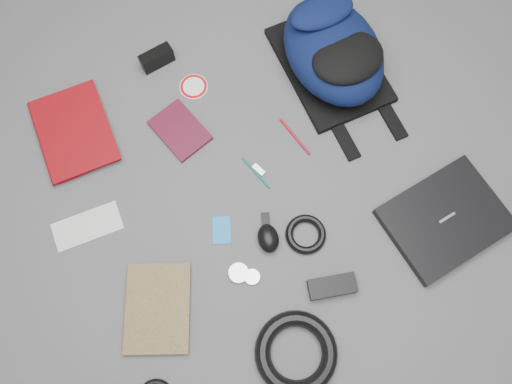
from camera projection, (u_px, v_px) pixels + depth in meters
name	position (u px, v px, depth m)	size (l,w,h in m)	color
ground	(256.00, 194.00, 1.42)	(4.00, 4.00, 0.00)	#4F4F51
backpack	(333.00, 51.00, 1.46)	(0.29, 0.42, 0.17)	black
laptop	(445.00, 219.00, 1.38)	(0.31, 0.24, 0.03)	black
textbook_red	(40.00, 144.00, 1.45)	(0.21, 0.28, 0.03)	maroon
comic_book	(125.00, 309.00, 1.31)	(0.17, 0.23, 0.02)	gold
envelope	(87.00, 226.00, 1.39)	(0.19, 0.09, 0.00)	silver
dvd_case	(180.00, 130.00, 1.47)	(0.12, 0.17, 0.01)	#3E0B1B
compact_camera	(157.00, 58.00, 1.52)	(0.10, 0.04, 0.06)	black
sticker_disc	(194.00, 87.00, 1.52)	(0.09, 0.09, 0.00)	white
pen_teal	(256.00, 173.00, 1.43)	(0.01, 0.01, 0.12)	#0A625D
pen_red	(295.00, 136.00, 1.47)	(0.01, 0.01, 0.14)	maroon
id_badge	(222.00, 230.00, 1.38)	(0.05, 0.08, 0.00)	#1972BE
usb_black	(266.00, 223.00, 1.38)	(0.02, 0.06, 0.01)	black
usb_silver	(259.00, 170.00, 1.43)	(0.02, 0.04, 0.01)	#AEADAF
mouse	(268.00, 238.00, 1.36)	(0.06, 0.08, 0.04)	black
headphone_left	(239.00, 273.00, 1.34)	(0.05, 0.05, 0.01)	#A7A6A8
headphone_right	(252.00, 277.00, 1.34)	(0.04, 0.04, 0.01)	#BBBBBD
cable_coil	(306.00, 234.00, 1.37)	(0.11, 0.11, 0.02)	black
power_brick	(332.00, 286.00, 1.32)	(0.13, 0.05, 0.03)	black
power_cord_coil	(296.00, 353.00, 1.27)	(0.21, 0.21, 0.04)	black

